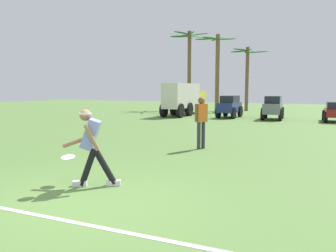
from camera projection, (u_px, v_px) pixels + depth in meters
ground_plane at (79, 204)px, 5.14m from camera, size 80.00×80.00×0.00m
field_line_paint at (48, 217)px, 4.59m from camera, size 27.73×2.05×0.01m
frisbee_thrower at (91, 143)px, 6.00m from camera, size 1.08×0.56×1.43m
frisbee_in_flight at (68, 157)px, 6.20m from camera, size 0.34×0.34×0.07m
teammate_near_sideline at (201, 118)px, 9.81m from camera, size 0.33×0.47×1.56m
parked_car_slot_a at (230, 106)px, 20.91m from camera, size 1.17×2.35×1.40m
parked_car_slot_b at (273, 107)px, 19.58m from camera, size 1.34×2.42×1.40m
parked_car_slot_c at (334, 112)px, 18.14m from camera, size 1.27×2.27×1.10m
box_truck at (185, 97)px, 22.91m from camera, size 1.65×5.95×2.20m
palm_tree_far_left at (189, 62)px, 29.10m from camera, size 3.67×3.41×6.91m
palm_tree_left_of_centre at (217, 66)px, 26.65m from camera, size 3.40×3.13×6.22m
palm_tree_right_of_centre at (247, 71)px, 27.25m from camera, size 3.34×3.46×5.28m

